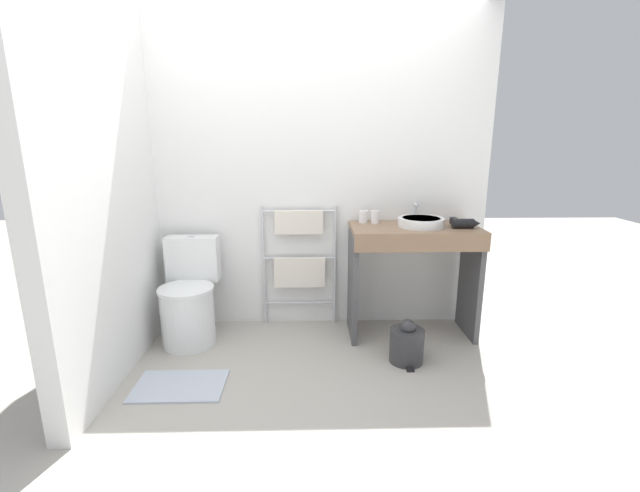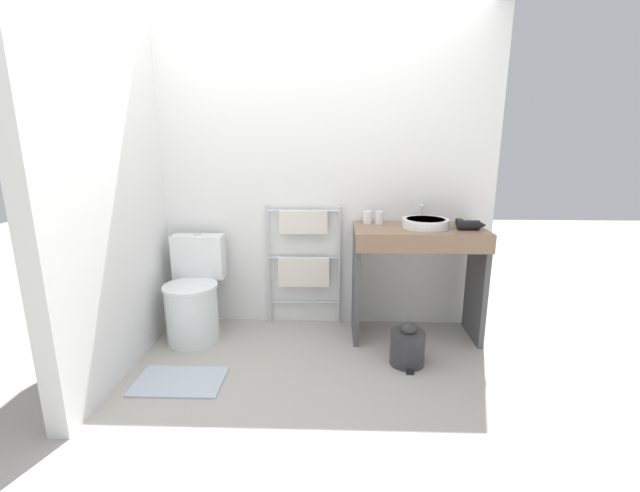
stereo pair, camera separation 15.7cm
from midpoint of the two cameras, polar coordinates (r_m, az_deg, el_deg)
ground_plane at (r=2.65m, az=0.99°, el=-20.84°), size 12.00×12.00×0.00m
wall_back at (r=3.46m, az=1.41°, el=10.72°), size 2.76×0.12×2.62m
wall_side at (r=3.10m, az=-24.22°, el=9.10°), size 0.12×1.84×2.62m
toilet at (r=3.44m, az=-15.23°, el=-6.82°), size 0.41×0.53×0.79m
towel_radiator at (r=3.47m, az=-0.90°, el=-1.13°), size 0.61×0.06×1.00m
vanity_counter at (r=3.34m, az=14.17°, el=-2.40°), size 0.96×0.50×0.87m
sink_basin at (r=3.29m, az=15.22°, el=2.98°), size 0.34×0.34×0.07m
faucet at (r=3.46m, az=14.59°, el=4.56°), size 0.02×0.10×0.15m
cup_near_wall at (r=3.37m, az=7.71°, el=3.82°), size 0.07×0.07×0.10m
cup_near_edge at (r=3.36m, az=9.25°, el=3.76°), size 0.06×0.06×0.10m
hair_dryer at (r=3.32m, az=20.55°, el=2.67°), size 0.21×0.18×0.07m
trash_bin at (r=3.09m, az=13.04°, el=-12.93°), size 0.24×0.27×0.31m
bath_mat at (r=2.99m, az=-16.74°, el=-16.91°), size 0.56×0.36×0.01m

